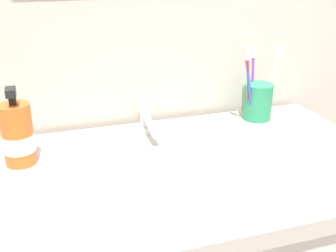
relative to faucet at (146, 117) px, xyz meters
The scene contains 8 objects.
sink_basin 0.22m from the faucet, 90.00° to the right, with size 0.44×0.44×0.12m.
faucet is the anchor object (origin of this frame).
toothbrush_cup 0.31m from the faucet, ahead, with size 0.08×0.08×0.10m, color #2D9966.
toothbrush_red 0.28m from the faucet, ahead, with size 0.05×0.04×0.19m.
toothbrush_white 0.36m from the faucet, ahead, with size 0.05×0.01×0.19m.
toothbrush_purple 0.32m from the faucet, ahead, with size 0.01×0.02×0.18m.
toothbrush_blue 0.28m from the faucet, ahead, with size 0.05×0.02×0.20m.
soap_dispenser 0.31m from the faucet, 166.82° to the right, with size 0.07×0.07×0.17m.
Camera 1 is at (-0.22, -0.74, 1.24)m, focal length 44.43 mm.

